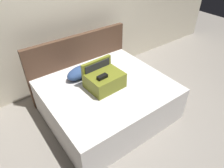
{
  "coord_description": "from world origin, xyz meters",
  "views": [
    {
      "loc": [
        -1.42,
        -1.65,
        2.46
      ],
      "look_at": [
        0.0,
        0.28,
        0.67
      ],
      "focal_mm": 33.14,
      "sensor_mm": 36.0,
      "label": 1
    }
  ],
  "objects": [
    {
      "name": "headboard",
      "position": [
        0.0,
        1.25,
        0.54
      ],
      "size": [
        1.87,
        0.08,
        1.08
      ],
      "primitive_type": "cube",
      "color": "#4C3323",
      "rests_on": "ground"
    },
    {
      "name": "ground_plane",
      "position": [
        0.0,
        0.0,
        0.0
      ],
      "size": [
        12.0,
        12.0,
        0.0
      ],
      "primitive_type": "plane",
      "color": "gray"
    },
    {
      "name": "back_wall",
      "position": [
        0.0,
        1.65,
        1.3
      ],
      "size": [
        8.0,
        0.1,
        2.6
      ],
      "primitive_type": "cube",
      "color": "beige",
      "rests_on": "ground"
    },
    {
      "name": "hard_case_large",
      "position": [
        -0.05,
        0.4,
        0.71
      ],
      "size": [
        0.53,
        0.45,
        0.37
      ],
      "rotation": [
        0.0,
        0.0,
        0.05
      ],
      "color": "olive",
      "rests_on": "bed"
    },
    {
      "name": "pillow_near_headboard",
      "position": [
        -0.21,
        0.83,
        0.67
      ],
      "size": [
        0.51,
        0.32,
        0.18
      ],
      "primitive_type": "ellipsoid",
      "rotation": [
        0.0,
        0.0,
        0.18
      ],
      "color": "navy",
      "rests_on": "bed"
    },
    {
      "name": "bed",
      "position": [
        0.0,
        0.4,
        0.29
      ],
      "size": [
        1.84,
        1.62,
        0.57
      ],
      "primitive_type": "cube",
      "color": "silver",
      "rests_on": "ground"
    }
  ]
}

